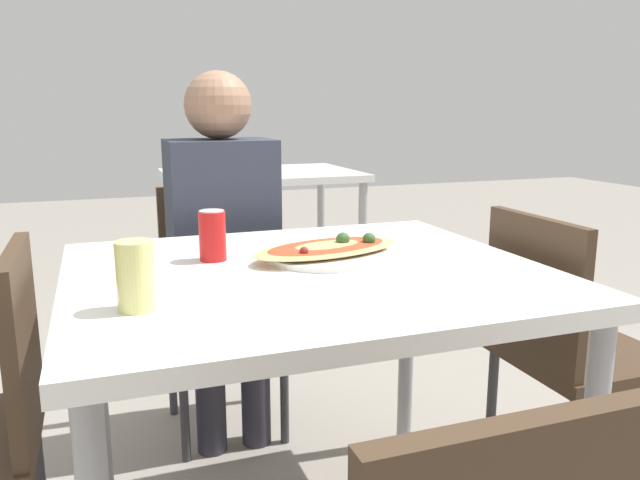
# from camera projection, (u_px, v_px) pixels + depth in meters

# --- Properties ---
(dining_table) EXTENTS (1.09, 0.95, 0.78)m
(dining_table) POSITION_uv_depth(u_px,v_px,m) (308.00, 300.00, 1.48)
(dining_table) COLOR white
(dining_table) RESTS_ON ground_plane
(chair_far_seated) EXTENTS (0.40, 0.40, 0.87)m
(chair_far_seated) POSITION_uv_depth(u_px,v_px,m) (219.00, 290.00, 2.23)
(chair_far_seated) COLOR #3F2D1E
(chair_far_seated) RESTS_ON ground_plane
(chair_side_right) EXTENTS (0.40, 0.40, 0.87)m
(chair_side_right) POSITION_uv_depth(u_px,v_px,m) (565.00, 343.00, 1.73)
(chair_side_right) COLOR #3F2D1E
(chair_side_right) RESTS_ON ground_plane
(person_seated) EXTENTS (0.35, 0.29, 1.26)m
(person_seated) POSITION_uv_depth(u_px,v_px,m) (223.00, 229.00, 2.08)
(person_seated) COLOR #2D2D38
(person_seated) RESTS_ON ground_plane
(pizza_main) EXTENTS (0.44, 0.32, 0.06)m
(pizza_main) POSITION_uv_depth(u_px,v_px,m) (328.00, 250.00, 1.57)
(pizza_main) COLOR white
(pizza_main) RESTS_ON dining_table
(soda_can) EXTENTS (0.07, 0.07, 0.12)m
(soda_can) POSITION_uv_depth(u_px,v_px,m) (212.00, 236.00, 1.53)
(soda_can) COLOR red
(soda_can) RESTS_ON dining_table
(drink_glass) EXTENTS (0.07, 0.07, 0.13)m
(drink_glass) POSITION_uv_depth(u_px,v_px,m) (135.00, 276.00, 1.15)
(drink_glass) COLOR #E0DB7F
(drink_glass) RESTS_ON dining_table
(background_table) EXTENTS (1.10, 0.80, 0.90)m
(background_table) POSITION_uv_depth(u_px,v_px,m) (255.00, 182.00, 3.65)
(background_table) COLOR white
(background_table) RESTS_ON ground_plane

